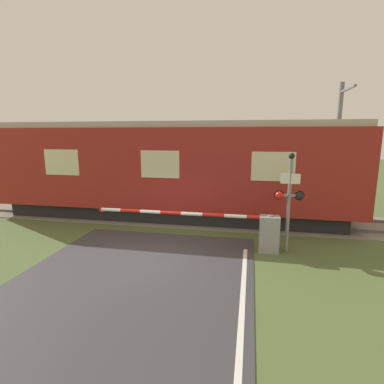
# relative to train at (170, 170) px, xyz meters

# --- Properties ---
(ground_plane) EXTENTS (80.00, 80.00, 0.00)m
(ground_plane) POSITION_rel_train_xyz_m (0.59, -4.29, -2.10)
(ground_plane) COLOR #4C6033
(track_bed) EXTENTS (36.00, 3.20, 0.13)m
(track_bed) POSITION_rel_train_xyz_m (0.59, 0.00, -2.07)
(track_bed) COLOR slate
(track_bed) RESTS_ON ground_plane
(train) EXTENTS (15.23, 2.88, 4.10)m
(train) POSITION_rel_train_xyz_m (0.00, 0.00, 0.00)
(train) COLOR black
(train) RESTS_ON ground_plane
(crossing_barrier) EXTENTS (5.97, 0.44, 1.19)m
(crossing_barrier) POSITION_rel_train_xyz_m (3.53, -3.28, -1.43)
(crossing_barrier) COLOR gray
(crossing_barrier) RESTS_ON ground_plane
(signal_post) EXTENTS (0.89, 0.26, 3.06)m
(signal_post) POSITION_rel_train_xyz_m (4.59, -3.12, -0.35)
(signal_post) COLOR gray
(signal_post) RESTS_ON ground_plane
(catenary_pole) EXTENTS (0.20, 1.90, 5.77)m
(catenary_pole) POSITION_rel_train_xyz_m (7.08, 1.84, 0.94)
(catenary_pole) COLOR slate
(catenary_pole) RESTS_ON ground_plane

